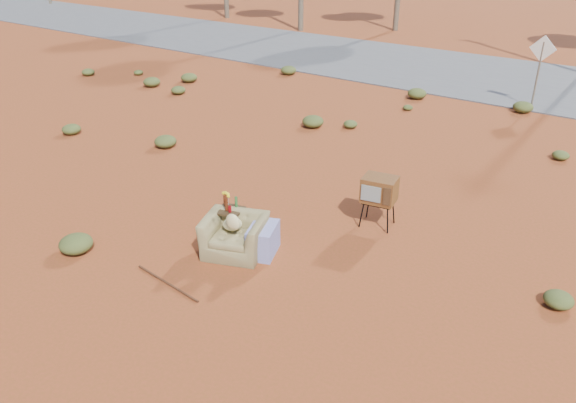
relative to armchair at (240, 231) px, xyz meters
The scene contains 8 objects.
ground 0.59m from the armchair, 29.09° to the right, with size 140.00×140.00×0.00m, color maroon.
highway 14.81m from the armchair, 88.59° to the left, with size 140.00×7.00×0.04m, color #565659.
armchair is the anchor object (origin of this frame).
tv_unit 2.72m from the armchair, 56.87° to the left, with size 0.69×0.59×0.99m.
side_table 0.55m from the armchair, 151.72° to the left, with size 0.53×0.53×0.90m.
rusty_bar 1.51m from the armchair, 103.13° to the right, with size 0.04×0.04×1.49m, color #462512.
road_sign 11.99m from the armchair, 81.02° to the left, with size 0.78×0.06×2.19m.
scrub_patch 4.24m from the armchair, 96.25° to the left, with size 17.49×8.07×0.33m.
Camera 1 is at (5.19, -6.12, 5.20)m, focal length 35.00 mm.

